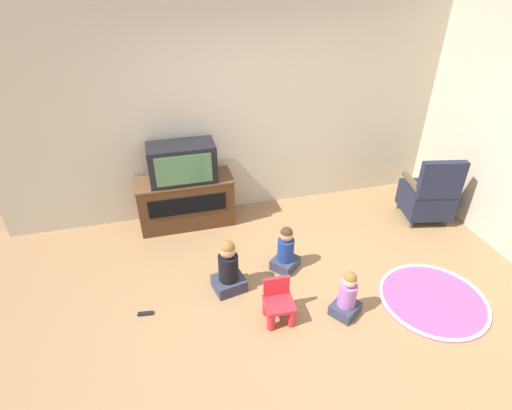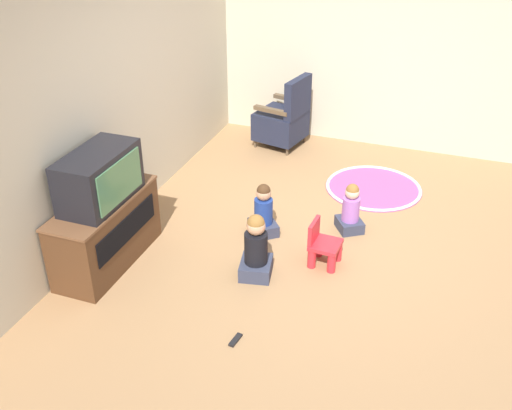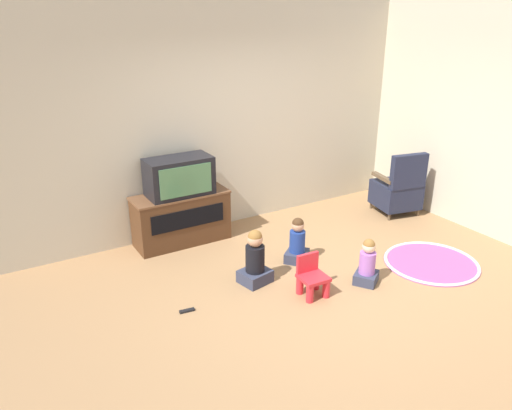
# 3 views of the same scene
# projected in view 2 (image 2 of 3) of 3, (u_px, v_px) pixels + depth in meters

# --- Properties ---
(ground_plane) EXTENTS (30.00, 30.00, 0.00)m
(ground_plane) POSITION_uv_depth(u_px,v_px,m) (325.00, 254.00, 5.66)
(ground_plane) COLOR #9E754C
(wall_back) EXTENTS (5.80, 0.12, 2.89)m
(wall_back) POSITION_uv_depth(u_px,v_px,m) (104.00, 84.00, 5.50)
(wall_back) COLOR beige
(wall_back) RESTS_ON ground_plane
(wall_right) EXTENTS (0.12, 5.21, 2.89)m
(wall_right) POSITION_uv_depth(u_px,v_px,m) (423.00, 35.00, 7.05)
(wall_right) COLOR beige
(wall_right) RESTS_ON ground_plane
(tv_cabinet) EXTENTS (1.20, 0.46, 0.65)m
(tv_cabinet) POSITION_uv_depth(u_px,v_px,m) (106.00, 231.00, 5.39)
(tv_cabinet) COLOR #4C2D19
(tv_cabinet) RESTS_ON ground_plane
(television) EXTENTS (0.80, 0.42, 0.46)m
(television) POSITION_uv_depth(u_px,v_px,m) (99.00, 177.00, 5.12)
(television) COLOR black
(television) RESTS_ON tv_cabinet
(black_armchair) EXTENTS (0.66, 0.66, 0.93)m
(black_armchair) POSITION_uv_depth(u_px,v_px,m) (284.00, 119.00, 7.64)
(black_armchair) COLOR brown
(black_armchair) RESTS_ON ground_plane
(yellow_kid_chair) EXTENTS (0.29, 0.28, 0.43)m
(yellow_kid_chair) POSITION_uv_depth(u_px,v_px,m) (323.00, 247.00, 5.45)
(yellow_kid_chair) COLOR red
(yellow_kid_chair) RESTS_ON ground_plane
(play_mat) EXTENTS (1.08, 1.08, 0.04)m
(play_mat) POSITION_uv_depth(u_px,v_px,m) (373.00, 188.00, 6.78)
(play_mat) COLOR #A54C8C
(play_mat) RESTS_ON ground_plane
(child_watching_left) EXTENTS (0.36, 0.33, 0.62)m
(child_watching_left) POSITION_uv_depth(u_px,v_px,m) (256.00, 250.00, 5.25)
(child_watching_left) COLOR #33384C
(child_watching_left) RESTS_ON ground_plane
(child_watching_center) EXTENTS (0.35, 0.34, 0.52)m
(child_watching_center) POSITION_uv_depth(u_px,v_px,m) (351.00, 210.00, 5.92)
(child_watching_center) COLOR #33384C
(child_watching_center) RESTS_ON ground_plane
(child_watching_right) EXTENTS (0.37, 0.36, 0.54)m
(child_watching_right) POSITION_uv_depth(u_px,v_px,m) (263.00, 212.00, 5.86)
(child_watching_right) COLOR #33384C
(child_watching_right) RESTS_ON ground_plane
(remote_control) EXTENTS (0.15, 0.06, 0.02)m
(remote_control) POSITION_uv_depth(u_px,v_px,m) (236.00, 340.00, 4.63)
(remote_control) COLOR black
(remote_control) RESTS_ON ground_plane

